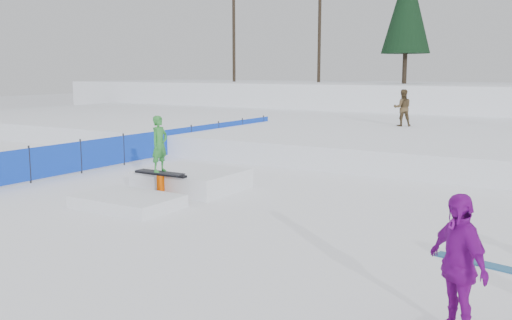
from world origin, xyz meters
The scene contains 8 objects.
ground centered at (0.00, 0.00, 0.00)m, with size 120.00×120.00×0.00m, color white.
snow_berm centered at (0.00, 30.00, 1.20)m, with size 60.00×14.00×2.40m, color white.
snow_midrise centered at (0.00, 16.00, 0.40)m, with size 50.00×18.00×0.80m, color white.
safety_fence centered at (-6.50, 6.60, 0.55)m, with size 0.05×16.00×1.10m.
walker_olive centered at (-0.06, 15.42, 1.62)m, with size 0.79×0.62×1.63m, color #4C3B22.
spectator_purple centered at (6.19, -2.67, 0.89)m, with size 1.05×0.44×1.78m, color #870D9A.
loose_board_teal centered at (5.92, 0.27, 0.01)m, with size 1.40×0.28×0.03m, color #245985.
jib_rail_feature centered at (-1.95, 1.91, 0.30)m, with size 2.60×4.40×2.11m.
Camera 1 is at (7.55, -9.58, 3.21)m, focal length 40.00 mm.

